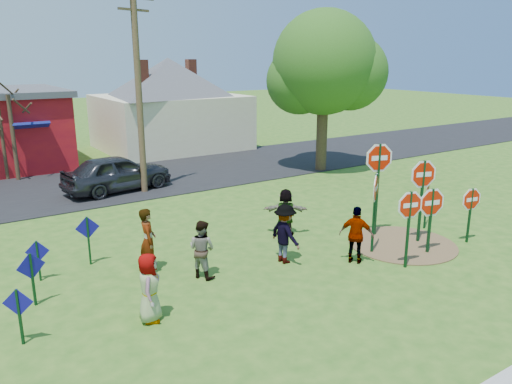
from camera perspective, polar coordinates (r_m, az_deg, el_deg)
ground at (r=13.62m, az=0.49°, el=-8.55°), size 120.00×120.00×0.00m
road at (r=23.56m, az=-15.34°, el=1.29°), size 120.00×7.50×0.04m
dirt_patch at (r=15.77m, az=16.36°, el=-5.73°), size 3.20×3.20×0.03m
cream_house at (r=31.05m, az=-9.86°, el=10.32°), size 9.40×9.40×6.50m
stop_sign_a at (r=13.65m, az=17.14°, el=-2.23°), size 0.97×0.28×2.25m
stop_sign_b at (r=15.74m, az=13.84°, el=2.87°), size 1.14×0.40×3.10m
stop_sign_c at (r=15.60m, az=18.52°, el=1.03°), size 1.09×0.36×2.69m
stop_sign_d at (r=17.03m, az=19.06°, el=0.60°), size 0.82×0.47×2.03m
stop_sign_e at (r=14.91m, az=19.41°, el=-1.66°), size 1.07×0.29×2.07m
stop_sign_f at (r=16.26m, az=23.37°, el=-1.13°), size 0.91×0.21×1.82m
stop_sign_g at (r=14.40m, az=13.47°, el=-0.37°), size 0.89×0.65×2.49m
blue_diamond_a at (r=10.96m, az=-25.47°, el=-12.08°), size 0.53×0.29×1.20m
blue_diamond_b at (r=12.42m, az=-24.25°, el=-8.44°), size 0.64×0.14×1.28m
blue_diamond_c at (r=13.71m, az=-23.66°, el=-6.73°), size 0.55×0.20×1.08m
blue_diamond_d at (r=14.20m, az=-18.64°, el=-4.64°), size 0.63×0.09×1.38m
person_a at (r=10.98m, az=-12.11°, el=-10.64°), size 0.78×0.89×1.53m
person_b at (r=13.32m, az=-12.23°, el=-5.44°), size 0.57×0.72×1.74m
person_c at (r=12.84m, az=-6.20°, el=-6.49°), size 0.84×0.91×1.52m
person_d at (r=13.65m, az=3.34°, el=-4.78°), size 0.68×1.10×1.65m
person_e at (r=13.86m, az=11.41°, el=-4.84°), size 0.88×0.99×1.61m
person_f at (r=15.74m, az=3.39°, el=-2.29°), size 1.40×1.17×1.51m
suv at (r=21.57m, az=-15.57°, el=2.14°), size 4.69×2.44×1.53m
utility_pole at (r=20.68m, az=-13.29°, el=11.61°), size 1.92×0.79×8.20m
leafy_tree at (r=24.57m, az=8.02°, el=13.83°), size 5.39×4.92×7.66m
bare_tree_east at (r=24.82m, az=-26.14°, el=6.80°), size 1.80×1.80×3.86m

